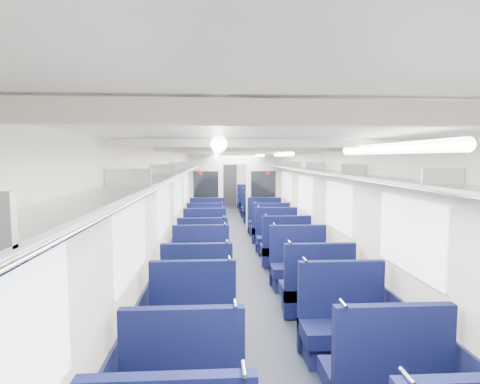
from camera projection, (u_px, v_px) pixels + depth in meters
name	position (u px, v px, depth m)	size (l,w,h in m)	color
floor	(241.00, 252.00, 9.14)	(2.80, 18.00, 0.01)	black
ceiling	(241.00, 151.00, 8.93)	(2.80, 18.00, 0.01)	silver
wall_left	(180.00, 203.00, 8.95)	(0.02, 18.00, 2.35)	#BCB6A7
dado_left	(181.00, 238.00, 9.02)	(0.03, 17.90, 0.70)	black
wall_right	(300.00, 202.00, 9.12)	(0.02, 18.00, 2.35)	#BCB6A7
dado_right	(299.00, 236.00, 9.19)	(0.03, 17.90, 0.70)	black
wall_far	(228.00, 180.00, 17.98)	(2.80, 0.02, 2.35)	#BCB6A7
luggage_rack_left	(188.00, 168.00, 8.89)	(0.36, 17.40, 0.18)	#B2B5BA
luggage_rack_right	(293.00, 168.00, 9.04)	(0.36, 17.40, 0.18)	#B2B5BA
windows	(242.00, 193.00, 8.56)	(2.78, 15.60, 0.75)	white
ceiling_fittings	(241.00, 154.00, 8.68)	(2.70, 16.06, 0.11)	beige
end_door	(228.00, 184.00, 17.94)	(0.75, 0.06, 2.00)	black
bulkhead	(235.00, 190.00, 11.90)	(2.80, 0.10, 2.35)	beige
seat_5	(384.00, 382.00, 3.24)	(0.97, 0.54, 1.09)	#0C113B
seat_6	(193.00, 328.00, 4.29)	(0.97, 0.54, 1.09)	#0C113B
seat_7	(344.00, 328.00, 4.27)	(0.97, 0.54, 1.09)	#0C113B
seat_8	(198.00, 292.00, 5.43)	(0.97, 0.54, 1.09)	#0C113B
seat_9	(317.00, 292.00, 5.43)	(0.97, 0.54, 1.09)	#0C113B
seat_10	(201.00, 268.00, 6.60)	(0.97, 0.54, 1.09)	#0C113B
seat_11	(299.00, 269.00, 6.58)	(0.97, 0.54, 1.09)	#0C113B
seat_12	(203.00, 253.00, 7.65)	(0.97, 0.54, 1.09)	#0C113B
seat_13	(285.00, 250.00, 7.91)	(0.97, 0.54, 1.09)	#0C113B
seat_14	(205.00, 241.00, 8.81)	(0.97, 0.54, 1.09)	#0C113B
seat_15	(277.00, 239.00, 8.95)	(0.97, 0.54, 1.09)	#0C113B
seat_16	(206.00, 230.00, 10.08)	(0.97, 0.54, 1.09)	#0C113B
seat_17	(270.00, 230.00, 10.10)	(0.97, 0.54, 1.09)	#0C113B
seat_18	(207.00, 224.00, 11.09)	(0.97, 0.54, 1.09)	#0C113B
seat_19	(265.00, 223.00, 11.21)	(0.97, 0.54, 1.09)	#0C113B
seat_20	(208.00, 213.00, 13.14)	(0.97, 0.54, 1.09)	#0C113B
seat_21	(257.00, 213.00, 13.25)	(0.97, 0.54, 1.09)	#0C113B
seat_22	(209.00, 209.00, 14.37)	(0.97, 0.54, 1.09)	#0C113B
seat_23	(254.00, 209.00, 14.37)	(0.97, 0.54, 1.09)	#0C113B
seat_24	(210.00, 205.00, 15.50)	(0.97, 0.54, 1.09)	#0C113B
seat_25	(251.00, 205.00, 15.58)	(0.97, 0.54, 1.09)	#0C113B
seat_26	(210.00, 202.00, 16.54)	(0.97, 0.54, 1.09)	#0C113B
seat_27	(249.00, 201.00, 16.78)	(0.97, 0.54, 1.09)	#0C113B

